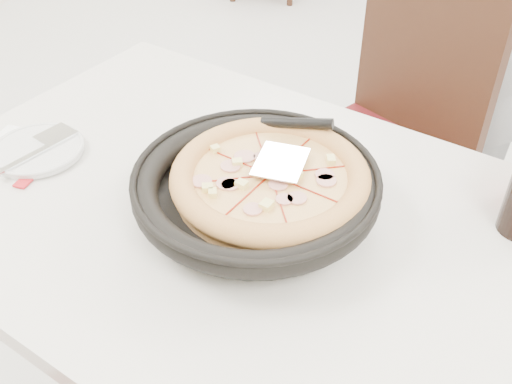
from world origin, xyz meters
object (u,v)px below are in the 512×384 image
Objects in this scene: side_plate at (38,150)px; pizza at (270,185)px; pizza_pan at (256,196)px; chair_far at (371,153)px; main_table at (244,343)px.

pizza is at bearing 13.19° from side_plate.
side_plate is (-0.45, -0.09, -0.03)m from pizza_pan.
chair_far is 2.55× the size of pizza_pan.
chair_far is 5.48× the size of side_plate.
pizza_pan is (0.03, 0.00, 0.42)m from main_table.
side_plate is at bearing -167.87° from main_table.
chair_far reaches higher than side_plate.
main_table is 0.66m from chair_far.
chair_far is 0.73m from pizza_pan.
side_plate is (-0.42, -0.09, 0.38)m from main_table.
pizza is (0.08, -0.63, 0.34)m from chair_far.
chair_far is 3.03× the size of pizza.
main_table is 1.26× the size of chair_far.
pizza is 0.48m from side_plate.
main_table is 0.58m from side_plate.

